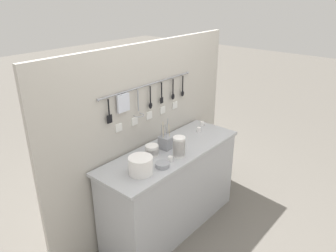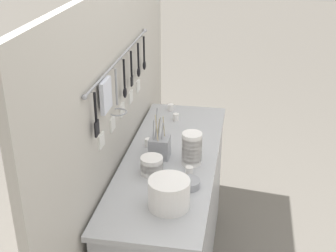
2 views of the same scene
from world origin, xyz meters
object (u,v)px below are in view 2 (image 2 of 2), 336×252
(steel_mixing_bowl, at_px, (188,183))
(bowl_stack_back_corner, at_px, (192,148))
(cutlery_caddy, at_px, (160,146))
(cup_edge_far, at_px, (171,107))
(cup_centre, at_px, (148,142))
(plate_stack, at_px, (169,194))
(cup_edge_near, at_px, (176,117))
(cup_mid_row, at_px, (189,171))
(bowl_stack_tall_left, at_px, (152,165))

(steel_mixing_bowl, bearing_deg, bowl_stack_back_corner, 3.58)
(cutlery_caddy, relative_size, cup_edge_far, 6.00)
(cup_centre, xyz_separation_m, cup_edge_far, (0.54, -0.04, 0.00))
(plate_stack, distance_m, cup_edge_near, 0.98)
(bowl_stack_back_corner, xyz_separation_m, cup_edge_far, (0.70, 0.24, -0.07))
(bowl_stack_back_corner, bearing_deg, cutlery_caddy, 76.15)
(cup_mid_row, distance_m, cup_centre, 0.40)
(bowl_stack_back_corner, xyz_separation_m, cutlery_caddy, (0.05, 0.19, -0.03))
(cup_edge_near, bearing_deg, cutlery_caddy, 178.48)
(bowl_stack_tall_left, distance_m, cutlery_caddy, 0.19)
(cup_centre, bearing_deg, cup_mid_row, -134.98)
(bowl_stack_tall_left, height_order, cup_edge_far, bowl_stack_tall_left)
(cup_mid_row, bearing_deg, bowl_stack_back_corner, 1.62)
(steel_mixing_bowl, xyz_separation_m, cup_edge_near, (0.79, 0.19, 0.00))
(cup_edge_far, height_order, cup_edge_near, same)
(bowl_stack_back_corner, distance_m, cup_edge_near, 0.58)
(bowl_stack_back_corner, relative_size, cutlery_caddy, 0.66)
(cup_edge_far, bearing_deg, cup_centre, 175.66)
(plate_stack, height_order, cup_edge_near, plate_stack)
(cup_centre, height_order, cup_edge_near, same)
(cutlery_caddy, relative_size, cup_edge_near, 6.00)
(plate_stack, distance_m, cup_edge_far, 1.14)
(cutlery_caddy, distance_m, cup_mid_row, 0.26)
(cup_centre, relative_size, cup_edge_far, 1.00)
(bowl_stack_back_corner, xyz_separation_m, cup_mid_row, (-0.12, -0.00, -0.07))
(cup_centre, distance_m, cup_edge_far, 0.55)
(cup_centre, xyz_separation_m, cup_edge_near, (0.39, -0.10, 0.00))
(bowl_stack_tall_left, xyz_separation_m, plate_stack, (-0.28, -0.14, 0.02))
(plate_stack, bearing_deg, cup_mid_row, -10.25)
(bowl_stack_back_corner, bearing_deg, plate_stack, 173.11)
(plate_stack, relative_size, cutlery_caddy, 0.71)
(cup_centre, bearing_deg, cup_edge_far, -4.34)
(cutlery_caddy, bearing_deg, cup_centre, 38.75)
(bowl_stack_back_corner, relative_size, cup_centre, 3.98)
(steel_mixing_bowl, xyz_separation_m, cup_centre, (0.40, 0.29, 0.00))
(steel_mixing_bowl, bearing_deg, cup_edge_near, 13.52)
(cup_edge_far, bearing_deg, steel_mixing_bowl, -165.03)
(steel_mixing_bowl, height_order, cup_mid_row, cup_mid_row)
(bowl_stack_tall_left, xyz_separation_m, cup_edge_near, (0.69, -0.02, -0.02))
(cutlery_caddy, bearing_deg, bowl_stack_back_corner, -103.85)
(cup_mid_row, relative_size, cup_centre, 1.00)
(bowl_stack_tall_left, relative_size, cup_mid_row, 2.58)
(cup_edge_near, bearing_deg, bowl_stack_tall_left, 178.35)
(steel_mixing_bowl, distance_m, cup_edge_far, 0.97)
(plate_stack, distance_m, cup_mid_row, 0.31)
(bowl_stack_tall_left, xyz_separation_m, cup_edge_far, (0.84, 0.04, -0.02))
(cutlery_caddy, distance_m, cup_edge_near, 0.50)
(cup_centre, relative_size, cup_edge_near, 1.00)
(steel_mixing_bowl, bearing_deg, bowl_stack_tall_left, 65.01)
(plate_stack, distance_m, steel_mixing_bowl, 0.21)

